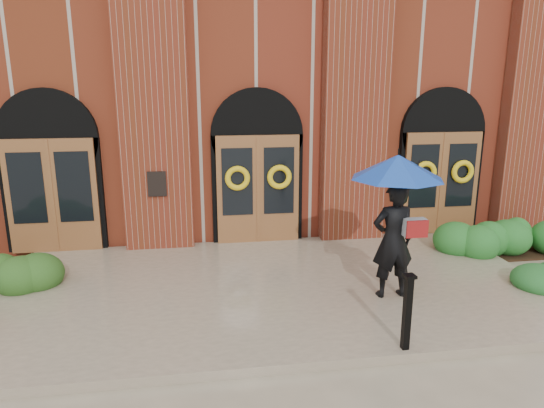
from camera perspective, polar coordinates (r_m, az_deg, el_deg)
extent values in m
plane|color=tan|center=(9.07, 0.56, -10.64)|extent=(90.00, 90.00, 0.00)
cube|color=tan|center=(9.18, 0.40, -9.82)|extent=(10.00, 5.30, 0.15)
cube|color=maroon|center=(17.09, -4.33, 13.07)|extent=(16.00, 12.00, 7.00)
cube|color=black|center=(10.86, -13.38, 2.31)|extent=(0.40, 0.05, 0.55)
cube|color=maroon|center=(10.90, -13.84, 12.15)|extent=(1.50, 0.45, 7.00)
cube|color=maroon|center=(11.44, 9.79, 12.42)|extent=(1.50, 0.45, 7.00)
cube|color=maroon|center=(13.54, 28.56, 11.18)|extent=(1.50, 0.45, 7.00)
cube|color=brown|center=(11.55, -24.41, 0.85)|extent=(1.90, 0.10, 2.50)
cylinder|color=black|center=(11.49, -24.86, 7.08)|extent=(2.10, 0.22, 2.10)
cube|color=brown|center=(11.18, -1.65, 1.72)|extent=(1.90, 0.10, 2.50)
cylinder|color=black|center=(11.12, -1.79, 8.18)|extent=(2.10, 0.22, 2.10)
cube|color=brown|center=(12.54, 19.22, 2.29)|extent=(1.90, 0.10, 2.50)
cylinder|color=black|center=(12.49, 19.39, 8.05)|extent=(2.10, 0.22, 2.10)
torus|color=yellow|center=(10.96, -4.08, 3.04)|extent=(0.57, 0.13, 0.57)
torus|color=yellow|center=(11.07, 0.88, 3.19)|extent=(0.57, 0.13, 0.57)
torus|color=yellow|center=(12.16, 17.59, 3.52)|extent=(0.57, 0.13, 0.57)
torus|color=yellow|center=(12.62, 21.52, 3.55)|extent=(0.57, 0.13, 0.57)
imported|color=black|center=(8.58, 14.04, -4.19)|extent=(0.75, 0.51, 2.03)
cone|color=#1540A5|center=(8.28, 14.56, 4.25)|extent=(1.62, 1.62, 0.41)
cylinder|color=black|center=(8.36, 14.78, 0.56)|extent=(0.02, 0.02, 0.67)
cube|color=#ACAEB1|center=(8.48, 16.43, -2.65)|extent=(0.38, 0.20, 0.30)
cube|color=maroon|center=(8.39, 16.73, -2.86)|extent=(0.38, 0.04, 0.30)
cube|color=black|center=(7.13, 15.59, -12.33)|extent=(0.10, 0.10, 1.07)
cube|color=black|center=(6.90, 15.90, -8.18)|extent=(0.16, 0.16, 0.04)
ellipsoid|color=#226022|center=(12.18, 24.22, -3.49)|extent=(2.92, 1.17, 0.75)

